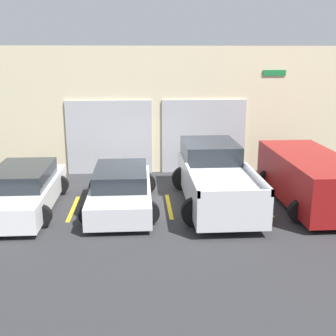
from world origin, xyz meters
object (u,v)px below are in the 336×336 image
object	(u,v)px
pickup_truck	(215,177)
van_right	(121,189)
sedan_white	(23,190)
sedan_side	(310,178)

from	to	relation	value
pickup_truck	van_right	world-z (taller)	pickup_truck
pickup_truck	sedan_white	size ratio (longest dim) A/B	1.14
pickup_truck	sedan_white	world-z (taller)	pickup_truck
sedan_white	van_right	distance (m)	2.95
pickup_truck	sedan_side	distance (m)	2.96
pickup_truck	sedan_side	bearing A→B (deg)	-5.19
pickup_truck	van_right	distance (m)	2.97
pickup_truck	sedan_side	xyz separation A→B (m)	(2.95, -0.27, 0.02)
sedan_side	sedan_white	bearing A→B (deg)	179.85
pickup_truck	van_right	bearing A→B (deg)	-175.26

